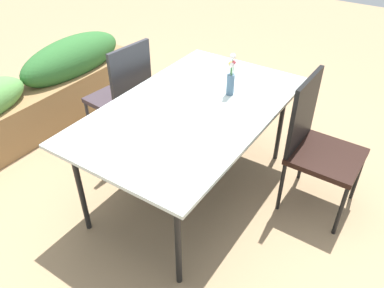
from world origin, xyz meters
name	(u,v)px	position (x,y,z in m)	size (l,w,h in m)	color
ground_plane	(178,192)	(0.00, 0.00, 0.00)	(12.00, 12.00, 0.00)	#9E7F5B
dining_table	(192,112)	(0.09, -0.07, 0.71)	(1.72, 1.03, 0.75)	silver
chair_near_right	(317,141)	(0.48, -0.84, 0.55)	(0.47, 0.47, 0.99)	black
chair_far_side	(123,93)	(0.25, 0.72, 0.56)	(0.47, 0.47, 0.99)	#3B2F36
flower_vase	(231,77)	(0.39, -0.19, 0.89)	(0.06, 0.05, 0.31)	slate
planter_box	(28,99)	(-0.05, 1.64, 0.35)	(2.63, 0.46, 0.74)	olive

